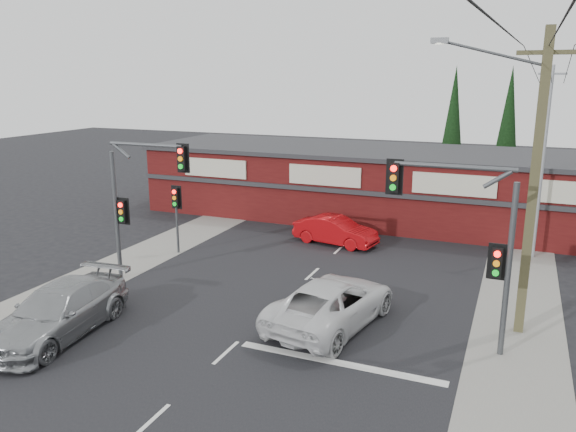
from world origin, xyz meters
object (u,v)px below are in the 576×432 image
at_px(white_suv, 332,302).
at_px(red_sedan, 335,231).
at_px(shop_building, 361,182).
at_px(silver_suv, 58,311).
at_px(utility_pole, 530,176).

distance_m(white_suv, red_sedan, 9.80).
bearing_deg(shop_building, red_sedan, -85.58).
distance_m(white_suv, silver_suv, 9.27).
xyz_separation_m(white_suv, utility_pole, (5.96, 1.93, 4.58)).
xyz_separation_m(red_sedan, utility_pole, (8.85, -7.43, 4.67)).
bearing_deg(silver_suv, shop_building, 71.89).
relative_size(shop_building, utility_pole, 2.73).
bearing_deg(shop_building, silver_suv, -103.39).
distance_m(silver_suv, utility_pole, 16.14).
bearing_deg(white_suv, red_sedan, -62.51).
bearing_deg(red_sedan, shop_building, 14.99).
distance_m(white_suv, shop_building, 16.34).
bearing_deg(silver_suv, red_sedan, 64.00).
relative_size(silver_suv, utility_pole, 0.58).
bearing_deg(red_sedan, silver_suv, 169.27).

